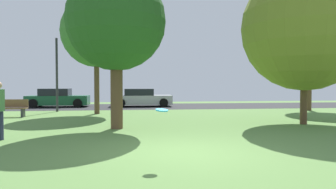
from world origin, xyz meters
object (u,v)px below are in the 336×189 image
object	(u,v)px
birch_tree_lone	(305,28)
oak_tree_left	(310,34)
parked_car_silver	(141,98)
maple_tree_near	(96,32)
street_lamp_post	(57,75)
oak_tree_right	(116,22)
park_bench	(11,108)
parked_car_green	(58,98)
frisbee_disc	(162,110)

from	to	relation	value
birch_tree_lone	oak_tree_left	bearing A→B (deg)	57.27
birch_tree_lone	parked_car_silver	world-z (taller)	birch_tree_lone
maple_tree_near	street_lamp_post	world-z (taller)	maple_tree_near
oak_tree_right	park_bench	size ratio (longest dim) A/B	3.70
maple_tree_near	parked_car_silver	size ratio (longest dim) A/B	1.48
oak_tree_left	parked_car_green	distance (m)	18.02
parked_car_green	parked_car_silver	bearing A→B (deg)	-2.37
parked_car_green	street_lamp_post	xyz separation A→B (m)	(0.90, -4.11, 1.63)
parked_car_silver	street_lamp_post	bearing A→B (deg)	-143.86
maple_tree_near	oak_tree_left	bearing A→B (deg)	3.24
street_lamp_post	parked_car_silver	bearing A→B (deg)	36.14
birch_tree_lone	frisbee_disc	xyz separation A→B (m)	(-6.55, -5.67, -2.87)
oak_tree_right	frisbee_disc	bearing A→B (deg)	-77.43
parked_car_green	park_bench	bearing A→B (deg)	-95.61
oak_tree_left	maple_tree_near	bearing A→B (deg)	-176.76
parked_car_silver	frisbee_disc	bearing A→B (deg)	-90.47
birch_tree_lone	street_lamp_post	bearing A→B (deg)	147.44
frisbee_disc	parked_car_green	world-z (taller)	parked_car_green
park_bench	frisbee_disc	bearing A→B (deg)	123.62
oak_tree_right	parked_car_green	world-z (taller)	oak_tree_right
parked_car_green	street_lamp_post	world-z (taller)	street_lamp_post
parked_car_green	parked_car_silver	xyz separation A→B (m)	(6.18, -0.26, -0.01)
parked_car_green	maple_tree_near	bearing A→B (deg)	-59.38
oak_tree_left	park_bench	bearing A→B (deg)	-173.50
street_lamp_post	maple_tree_near	bearing A→B (deg)	-34.38
street_lamp_post	birch_tree_lone	bearing A→B (deg)	-32.56
oak_tree_right	oak_tree_left	distance (m)	13.73
oak_tree_left	birch_tree_lone	size ratio (longest dim) A/B	1.05
oak_tree_left	birch_tree_lone	distance (m)	7.72
maple_tree_near	oak_tree_right	bearing A→B (deg)	-77.19
oak_tree_right	parked_car_silver	xyz separation A→B (m)	(1.32, 11.69, -3.41)
oak_tree_right	oak_tree_left	bearing A→B (deg)	29.85
oak_tree_left	park_bench	distance (m)	18.10
parked_car_silver	street_lamp_post	world-z (taller)	street_lamp_post
oak_tree_left	birch_tree_lone	world-z (taller)	oak_tree_left
oak_tree_right	street_lamp_post	bearing A→B (deg)	116.82
parked_car_silver	street_lamp_post	xyz separation A→B (m)	(-5.28, -3.86, 1.63)
oak_tree_right	street_lamp_post	xyz separation A→B (m)	(-3.96, 7.83, -1.77)
park_bench	street_lamp_post	bearing A→B (deg)	-118.03
oak_tree_right	parked_car_green	bearing A→B (deg)	112.13
oak_tree_right	street_lamp_post	size ratio (longest dim) A/B	1.32
birch_tree_lone	parked_car_green	xyz separation A→B (m)	(-12.59, 11.58, -3.38)
birch_tree_lone	frisbee_disc	size ratio (longest dim) A/B	17.94
oak_tree_left	parked_car_silver	world-z (taller)	oak_tree_left
street_lamp_post	frisbee_disc	bearing A→B (deg)	-68.62
maple_tree_near	park_bench	distance (m)	6.02
maple_tree_near	street_lamp_post	size ratio (longest dim) A/B	1.47
parked_car_silver	maple_tree_near	bearing A→B (deg)	-115.66
frisbee_disc	park_bench	xyz separation A→B (m)	(-6.74, 10.14, -0.67)
maple_tree_near	parked_car_silver	world-z (taller)	maple_tree_near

